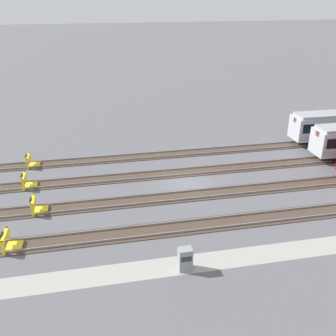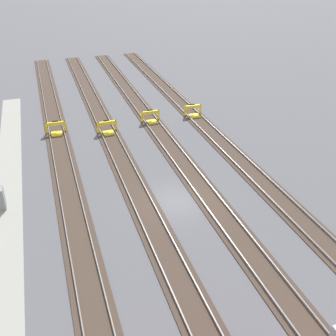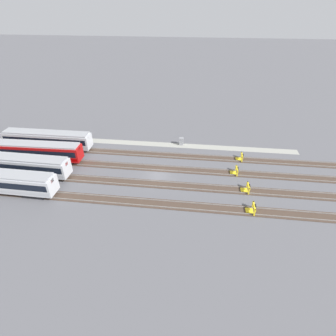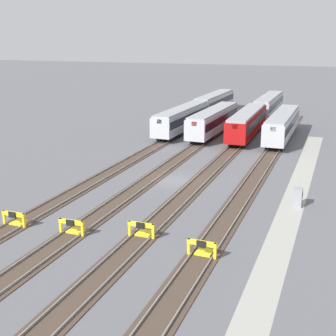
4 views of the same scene
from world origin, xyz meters
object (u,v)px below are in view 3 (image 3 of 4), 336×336
object	(u,v)px
subway_car_front_row_right_inner	(19,165)
bumper_stop_nearest_track	(240,157)
bumper_stop_near_inner_track	(235,171)
bumper_stop_middle_track	(246,188)
subway_car_front_row_centre	(47,139)
bumper_stop_far_inner_track	(252,209)
subway_car_front_row_leftmost	(34,151)
electrical_cabinet	(181,141)
subway_car_back_row_leftmost	(0,181)

from	to	relation	value
subway_car_front_row_right_inner	bumper_stop_nearest_track	bearing A→B (deg)	-165.73
bumper_stop_near_inner_track	bumper_stop_middle_track	bearing A→B (deg)	105.07
subway_car_front_row_right_inner	subway_car_front_row_centre	bearing A→B (deg)	-90.00
subway_car_front_row_right_inner	bumper_stop_far_inner_track	size ratio (longest dim) A/B	9.01
subway_car_front_row_leftmost	electrical_cabinet	bearing A→B (deg)	-160.11
bumper_stop_far_inner_track	electrical_cabinet	world-z (taller)	electrical_cabinet
subway_car_front_row_right_inner	bumper_stop_near_inner_track	bearing A→B (deg)	-172.46
subway_car_front_row_centre	subway_car_front_row_right_inner	size ratio (longest dim) A/B	1.00
bumper_stop_far_inner_track	subway_car_front_row_centre	bearing A→B (deg)	-20.76
bumper_stop_near_inner_track	subway_car_front_row_centre	bearing A→B (deg)	-7.49
bumper_stop_near_inner_track	bumper_stop_middle_track	size ratio (longest dim) A/B	1.00
subway_car_front_row_right_inner	bumper_stop_middle_track	bearing A→B (deg)	-179.95
subway_car_front_row_right_inner	bumper_stop_nearest_track	distance (m)	40.07
subway_car_front_row_right_inner	bumper_stop_far_inner_track	bearing A→B (deg)	172.85
electrical_cabinet	subway_car_front_row_centre	bearing A→B (deg)	10.19
subway_car_front_row_leftmost	subway_car_front_row_centre	size ratio (longest dim) A/B	1.00
bumper_stop_nearest_track	bumper_stop_near_inner_track	size ratio (longest dim) A/B	1.00
bumper_stop_middle_track	bumper_stop_far_inner_track	xyz separation A→B (m)	(-0.16, 4.91, 0.00)
subway_car_front_row_centre	bumper_stop_far_inner_track	distance (m)	41.58
subway_car_front_row_leftmost	bumper_stop_far_inner_track	distance (m)	40.10
subway_car_front_row_centre	bumper_stop_middle_track	xyz separation A→B (m)	(-38.69, 9.82, -1.53)
subway_car_front_row_right_inner	bumper_stop_middle_track	world-z (taller)	subway_car_front_row_right_inner
subway_car_front_row_centre	electrical_cabinet	bearing A→B (deg)	-169.81
bumper_stop_near_inner_track	subway_car_back_row_leftmost	bearing A→B (deg)	14.71
subway_car_front_row_centre	bumper_stop_middle_track	world-z (taller)	subway_car_front_row_centre
subway_car_back_row_leftmost	subway_car_front_row_right_inner	bearing A→B (deg)	-90.00
subway_car_back_row_leftmost	bumper_stop_near_inner_track	world-z (taller)	subway_car_back_row_leftmost
subway_car_front_row_leftmost	bumper_stop_middle_track	size ratio (longest dim) A/B	9.02
subway_car_back_row_leftmost	subway_car_front_row_centre	bearing A→B (deg)	-90.00
bumper_stop_nearest_track	bumper_stop_middle_track	world-z (taller)	same
subway_car_back_row_leftmost	bumper_stop_far_inner_track	world-z (taller)	subway_car_back_row_leftmost
subway_car_back_row_leftmost	electrical_cabinet	world-z (taller)	subway_car_back_row_leftmost
subway_car_back_row_leftmost	bumper_stop_middle_track	bearing A→B (deg)	-172.79
bumper_stop_nearest_track	bumper_stop_near_inner_track	world-z (taller)	same
subway_car_front_row_leftmost	bumper_stop_far_inner_track	world-z (taller)	subway_car_front_row_leftmost
subway_car_front_row_right_inner	electrical_cabinet	bearing A→B (deg)	-151.44
subway_car_front_row_leftmost	subway_car_front_row_centre	bearing A→B (deg)	-90.00
bumper_stop_nearest_track	bumper_stop_middle_track	xyz separation A→B (m)	(0.12, 9.84, 0.00)
electrical_cabinet	bumper_stop_near_inner_track	bearing A→B (deg)	136.58
subway_car_front_row_leftmost	subway_car_back_row_leftmost	size ratio (longest dim) A/B	1.00
bumper_stop_far_inner_track	electrical_cabinet	xyz separation A→B (m)	(11.81, -19.59, 0.29)
subway_car_front_row_leftmost	subway_car_back_row_leftmost	bearing A→B (deg)	90.00
subway_car_front_row_leftmost	bumper_stop_far_inner_track	xyz separation A→B (m)	(-38.86, 9.81, -1.53)
bumper_stop_near_inner_track	bumper_stop_far_inner_track	distance (m)	9.93
subway_car_front_row_right_inner	bumper_stop_far_inner_track	world-z (taller)	subway_car_front_row_right_inner
bumper_stop_nearest_track	electrical_cabinet	bearing A→B (deg)	-22.37
subway_car_front_row_centre	subway_car_back_row_leftmost	distance (m)	14.72
subway_car_front_row_leftmost	subway_car_front_row_centre	distance (m)	4.92
bumper_stop_near_inner_track	bumper_stop_far_inner_track	world-z (taller)	same
subway_car_front_row_right_inner	bumper_stop_near_inner_track	distance (m)	37.73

